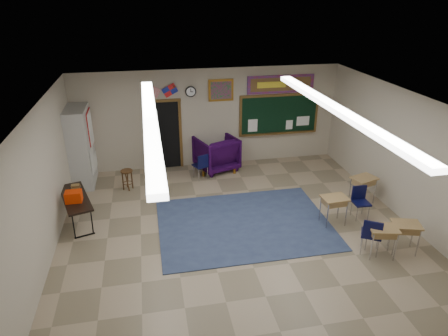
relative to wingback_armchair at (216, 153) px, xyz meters
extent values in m
plane|color=gray|center=(-0.12, -4.07, -0.52)|extent=(9.00, 9.00, 0.00)
cube|color=#AB9F8B|center=(-0.12, 0.43, 0.98)|extent=(8.00, 0.04, 3.00)
cube|color=#AB9F8B|center=(-4.12, -4.07, 0.98)|extent=(0.04, 9.00, 3.00)
cube|color=#AB9F8B|center=(3.88, -4.07, 0.98)|extent=(0.04, 9.00, 3.00)
cube|color=silver|center=(-0.12, -4.07, 2.48)|extent=(8.00, 9.00, 0.04)
cube|color=#344363|center=(0.08, -3.27, -0.51)|extent=(4.00, 3.00, 0.02)
cube|color=black|center=(-1.52, 0.42, 0.53)|extent=(0.95, 0.04, 2.10)
cube|color=silver|center=(-1.87, -0.02, 0.51)|extent=(0.35, 0.86, 2.05)
cube|color=brown|center=(2.08, 0.40, 0.98)|extent=(2.55, 0.05, 1.30)
cube|color=black|center=(2.08, 0.39, 0.98)|extent=(2.40, 0.03, 1.15)
cube|color=brown|center=(2.08, 0.34, 0.38)|extent=(2.40, 0.12, 0.04)
cube|color=red|center=(2.08, 0.40, 1.93)|extent=(2.10, 0.04, 0.55)
cube|color=brown|center=(2.08, 0.39, 1.93)|extent=(1.90, 0.03, 0.40)
cube|color=#98631D|center=(0.23, 0.40, 1.83)|extent=(0.75, 0.05, 0.65)
cube|color=#A51466|center=(0.23, 0.39, 1.83)|extent=(0.62, 0.03, 0.52)
cylinder|color=black|center=(-0.67, 0.40, 1.83)|extent=(0.32, 0.05, 0.32)
cylinder|color=white|center=(-0.67, 0.39, 1.83)|extent=(0.26, 0.02, 0.26)
cube|color=#A8A8A4|center=(-3.84, -0.22, 0.58)|extent=(0.55, 1.25, 2.20)
imported|color=black|center=(0.00, 0.00, 0.00)|extent=(1.42, 1.44, 1.04)
cube|color=#A47E4C|center=(2.12, -3.65, 0.16)|extent=(0.62, 0.48, 0.04)
cube|color=olive|center=(2.12, -3.65, 0.07)|extent=(0.53, 0.41, 0.12)
cube|color=#A47E4C|center=(3.31, -2.85, 0.18)|extent=(0.71, 0.61, 0.04)
cube|color=olive|center=(3.31, -2.85, 0.08)|extent=(0.61, 0.52, 0.12)
cube|color=#A47E4C|center=(2.55, -5.00, 0.14)|extent=(0.65, 0.55, 0.04)
cube|color=olive|center=(2.55, -5.00, 0.05)|extent=(0.56, 0.47, 0.11)
cube|color=#A47E4C|center=(3.10, -4.95, 0.14)|extent=(0.66, 0.56, 0.04)
cube|color=olive|center=(3.10, -4.95, 0.04)|extent=(0.57, 0.48, 0.11)
cube|color=black|center=(-3.77, -2.38, 0.12)|extent=(0.98, 1.70, 0.04)
cube|color=#F03C04|center=(-3.76, -2.61, 0.27)|extent=(0.36, 0.27, 0.25)
cylinder|color=#4C2B16|center=(-2.65, -0.88, 0.03)|extent=(0.32, 0.32, 0.04)
torus|color=#4C2B16|center=(-2.65, -0.88, -0.33)|extent=(0.27, 0.27, 0.02)
camera|label=1|loc=(-1.96, -11.09, 4.57)|focal=32.00mm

